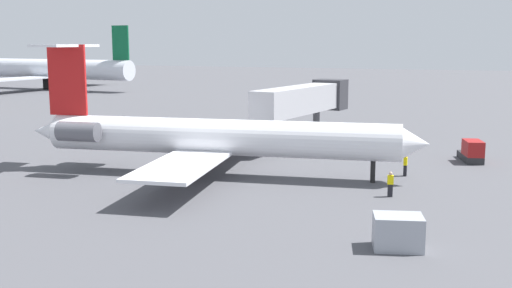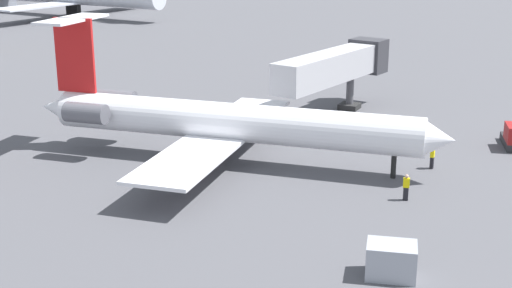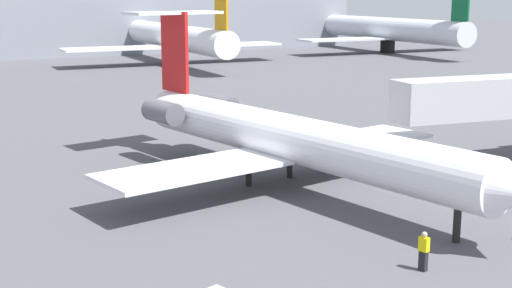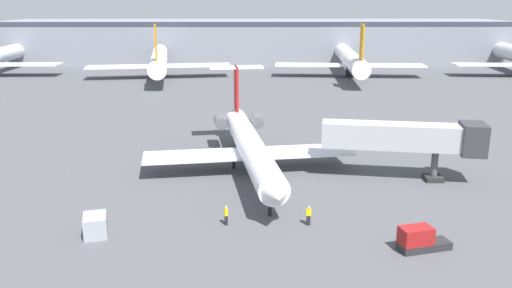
{
  "view_description": "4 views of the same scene",
  "coord_description": "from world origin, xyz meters",
  "px_view_note": "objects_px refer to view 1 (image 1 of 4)",
  "views": [
    {
      "loc": [
        -42.99,
        -19.29,
        10.05
      ],
      "look_at": [
        0.77,
        -2.68,
        2.27
      ],
      "focal_mm": 42.67,
      "sensor_mm": 36.0,
      "label": 1
    },
    {
      "loc": [
        -43.95,
        -23.15,
        16.01
      ],
      "look_at": [
        -3.59,
        -3.5,
        2.41
      ],
      "focal_mm": 49.09,
      "sensor_mm": 36.0,
      "label": 2
    },
    {
      "loc": [
        -22.88,
        -34.07,
        11.24
      ],
      "look_at": [
        -3.38,
        -0.16,
        2.85
      ],
      "focal_mm": 49.7,
      "sensor_mm": 36.0,
      "label": 3
    },
    {
      "loc": [
        -1.14,
        -53.71,
        18.23
      ],
      "look_at": [
        -0.6,
        -0.41,
        3.27
      ],
      "focal_mm": 36.49,
      "sensor_mm": 36.0,
      "label": 4
    }
  ],
  "objects_px": {
    "jet_bridge": "(307,99)",
    "cargo_container_uld": "(398,232)",
    "ground_crew_loader": "(390,184)",
    "baggage_tug_lead": "(472,152)",
    "parked_airliner_east_mid": "(50,69)",
    "regional_jet": "(208,136)",
    "ground_crew_marshaller": "(405,165)"
  },
  "relations": [
    {
      "from": "jet_bridge",
      "to": "cargo_container_uld",
      "type": "bearing_deg",
      "value": -155.69
    },
    {
      "from": "jet_bridge",
      "to": "ground_crew_loader",
      "type": "xyz_separation_m",
      "value": [
        -18.62,
        -11.16,
        -3.65
      ]
    },
    {
      "from": "baggage_tug_lead",
      "to": "parked_airliner_east_mid",
      "type": "xyz_separation_m",
      "value": [
        54.76,
        88.95,
        3.56
      ]
    },
    {
      "from": "baggage_tug_lead",
      "to": "parked_airliner_east_mid",
      "type": "bearing_deg",
      "value": 58.39
    },
    {
      "from": "regional_jet",
      "to": "baggage_tug_lead",
      "type": "xyz_separation_m",
      "value": [
        12.76,
        -18.87,
        -2.23
      ]
    },
    {
      "from": "ground_crew_marshaller",
      "to": "ground_crew_loader",
      "type": "distance_m",
      "value": 6.85
    },
    {
      "from": "ground_crew_loader",
      "to": "baggage_tug_lead",
      "type": "bearing_deg",
      "value": -17.8
    },
    {
      "from": "regional_jet",
      "to": "cargo_container_uld",
      "type": "bearing_deg",
      "value": -127.26
    },
    {
      "from": "regional_jet",
      "to": "ground_crew_loader",
      "type": "bearing_deg",
      "value": -97.69
    },
    {
      "from": "parked_airliner_east_mid",
      "to": "regional_jet",
      "type": "bearing_deg",
      "value": -133.93
    },
    {
      "from": "baggage_tug_lead",
      "to": "jet_bridge",
      "type": "bearing_deg",
      "value": 76.03
    },
    {
      "from": "cargo_container_uld",
      "to": "ground_crew_loader",
      "type": "bearing_deg",
      "value": 10.47
    },
    {
      "from": "ground_crew_marshaller",
      "to": "ground_crew_loader",
      "type": "bearing_deg",
      "value": 179.07
    },
    {
      "from": "regional_jet",
      "to": "baggage_tug_lead",
      "type": "distance_m",
      "value": 22.89
    },
    {
      "from": "jet_bridge",
      "to": "ground_crew_marshaller",
      "type": "relative_size",
      "value": 9.77
    },
    {
      "from": "ground_crew_marshaller",
      "to": "jet_bridge",
      "type": "bearing_deg",
      "value": 43.78
    },
    {
      "from": "ground_crew_marshaller",
      "to": "baggage_tug_lead",
      "type": "height_order",
      "value": "baggage_tug_lead"
    },
    {
      "from": "parked_airliner_east_mid",
      "to": "ground_crew_marshaller",
      "type": "bearing_deg",
      "value": -126.57
    },
    {
      "from": "regional_jet",
      "to": "cargo_container_uld",
      "type": "xyz_separation_m",
      "value": [
        -12.22,
        -16.06,
        -2.21
      ]
    },
    {
      "from": "baggage_tug_lead",
      "to": "cargo_container_uld",
      "type": "xyz_separation_m",
      "value": [
        -24.98,
        2.8,
        0.01
      ]
    },
    {
      "from": "regional_jet",
      "to": "ground_crew_loader",
      "type": "relative_size",
      "value": 18.48
    },
    {
      "from": "ground_crew_loader",
      "to": "parked_airliner_east_mid",
      "type": "xyz_separation_m",
      "value": [
        69.43,
        84.25,
        3.54
      ]
    },
    {
      "from": "ground_crew_loader",
      "to": "cargo_container_uld",
      "type": "height_order",
      "value": "cargo_container_uld"
    },
    {
      "from": "ground_crew_marshaller",
      "to": "ground_crew_loader",
      "type": "xyz_separation_m",
      "value": [
        -6.85,
        0.11,
        0.0
      ]
    },
    {
      "from": "jet_bridge",
      "to": "parked_airliner_east_mid",
      "type": "relative_size",
      "value": 0.38
    },
    {
      "from": "regional_jet",
      "to": "ground_crew_loader",
      "type": "distance_m",
      "value": 14.46
    },
    {
      "from": "ground_crew_marshaller",
      "to": "cargo_container_uld",
      "type": "height_order",
      "value": "cargo_container_uld"
    },
    {
      "from": "jet_bridge",
      "to": "ground_crew_loader",
      "type": "bearing_deg",
      "value": -149.05
    },
    {
      "from": "parked_airliner_east_mid",
      "to": "baggage_tug_lead",
      "type": "bearing_deg",
      "value": -121.61
    },
    {
      "from": "regional_jet",
      "to": "parked_airliner_east_mid",
      "type": "height_order",
      "value": "parked_airliner_east_mid"
    },
    {
      "from": "regional_jet",
      "to": "cargo_container_uld",
      "type": "distance_m",
      "value": 20.31
    },
    {
      "from": "ground_crew_loader",
      "to": "baggage_tug_lead",
      "type": "distance_m",
      "value": 15.41
    }
  ]
}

